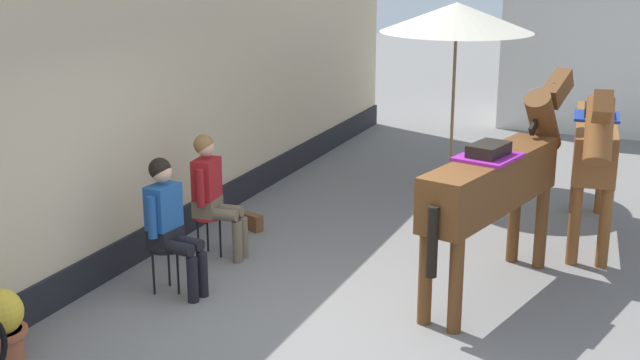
# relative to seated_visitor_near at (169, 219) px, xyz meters

# --- Properties ---
(ground_plane) EXTENTS (40.00, 40.00, 0.00)m
(ground_plane) POSITION_rel_seated_visitor_near_xyz_m (1.58, 2.79, -0.78)
(ground_plane) COLOR slate
(pub_facade_wall) EXTENTS (0.34, 14.00, 3.40)m
(pub_facade_wall) POSITION_rel_seated_visitor_near_xyz_m (-0.96, 1.29, 0.76)
(pub_facade_wall) COLOR #CCB793
(pub_facade_wall) RESTS_ON ground_plane
(distant_cottage) EXTENTS (3.40, 2.60, 3.50)m
(distant_cottage) POSITION_rel_seated_visitor_near_xyz_m (2.98, 9.99, 1.02)
(distant_cottage) COLOR silver
(distant_cottage) RESTS_ON ground_plane
(seated_visitor_near) EXTENTS (0.61, 0.49, 1.39)m
(seated_visitor_near) POSITION_rel_seated_visitor_near_xyz_m (0.00, 0.00, 0.00)
(seated_visitor_near) COLOR black
(seated_visitor_near) RESTS_ON ground_plane
(seated_visitor_far) EXTENTS (0.61, 0.49, 1.39)m
(seated_visitor_far) POSITION_rel_seated_visitor_near_xyz_m (-0.12, 1.04, 0.00)
(seated_visitor_far) COLOR red
(seated_visitor_far) RESTS_ON ground_plane
(saddled_horse_near) EXTENTS (0.96, 2.95, 2.06)m
(saddled_horse_near) POSITION_rel_seated_visitor_near_xyz_m (2.92, 1.35, 0.38)
(saddled_horse_near) COLOR brown
(saddled_horse_near) RESTS_ON ground_plane
(saddled_horse_far) EXTENTS (0.68, 2.99, 2.06)m
(saddled_horse_far) POSITION_rel_seated_visitor_near_xyz_m (3.63, 3.25, 0.38)
(saddled_horse_far) COLOR brown
(saddled_horse_far) RESTS_ON ground_plane
(flower_planter_near) EXTENTS (0.43, 0.43, 0.64)m
(flower_planter_near) POSITION_rel_seated_visitor_near_xyz_m (-0.54, -1.77, -0.44)
(flower_planter_near) COLOR #A85638
(flower_planter_near) RESTS_ON ground_plane
(cafe_parasol) EXTENTS (2.10, 2.10, 2.58)m
(cafe_parasol) POSITION_rel_seated_visitor_near_xyz_m (1.56, 4.83, 1.59)
(cafe_parasol) COLOR black
(cafe_parasol) RESTS_ON ground_plane
(spare_stool_white) EXTENTS (0.32, 0.32, 0.46)m
(spare_stool_white) POSITION_rel_seated_visitor_near_xyz_m (1.93, 3.20, -0.38)
(spare_stool_white) COLOR white
(spare_stool_white) RESTS_ON ground_plane
(satchel_bag) EXTENTS (0.30, 0.21, 0.20)m
(satchel_bag) POSITION_rel_seated_visitor_near_xyz_m (-0.15, 2.00, -0.68)
(satchel_bag) COLOR brown
(satchel_bag) RESTS_ON ground_plane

